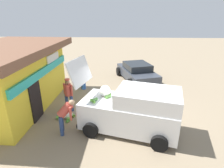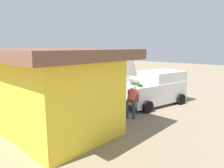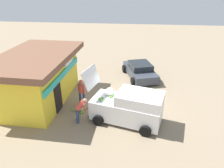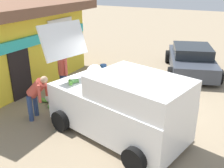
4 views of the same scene
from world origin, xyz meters
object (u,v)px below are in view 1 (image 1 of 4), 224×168
(customer_bending, at_px, (65,114))
(storefront_bar, at_px, (12,76))
(delivery_van, at_px, (132,110))
(unloaded_banana_pile, at_px, (66,115))
(parked_sedan, at_px, (137,72))
(vendor_standing, at_px, (68,93))
(paint_bucket, at_px, (83,86))

(customer_bending, bearing_deg, storefront_bar, 57.12)
(delivery_van, xyz_separation_m, unloaded_banana_pile, (0.74, 2.97, -0.76))
(parked_sedan, bearing_deg, vendor_standing, 141.97)
(delivery_van, distance_m, parked_sedan, 6.28)
(storefront_bar, xyz_separation_m, customer_bending, (-2.07, -3.21, -0.80))
(vendor_standing, xyz_separation_m, customer_bending, (-1.82, -0.37, -0.09))
(parked_sedan, bearing_deg, paint_bucket, 118.56)
(parked_sedan, relative_size, vendor_standing, 2.62)
(delivery_van, bearing_deg, unloaded_banana_pile, 76.02)
(parked_sedan, relative_size, paint_bucket, 10.91)
(delivery_van, bearing_deg, parked_sedan, -6.17)
(parked_sedan, distance_m, customer_bending, 7.35)
(storefront_bar, distance_m, customer_bending, 3.90)
(storefront_bar, xyz_separation_m, parked_sedan, (4.48, -6.53, -1.07))
(storefront_bar, height_order, unloaded_banana_pile, storefront_bar)
(unloaded_banana_pile, bearing_deg, customer_bending, -163.39)
(storefront_bar, distance_m, parked_sedan, 7.99)
(vendor_standing, distance_m, customer_bending, 1.86)
(storefront_bar, bearing_deg, customer_bending, -122.88)
(paint_bucket, bearing_deg, vendor_standing, 177.05)
(delivery_van, height_order, vendor_standing, delivery_van)
(unloaded_banana_pile, height_order, paint_bucket, paint_bucket)
(delivery_van, relative_size, unloaded_banana_pile, 5.29)
(storefront_bar, height_order, delivery_van, storefront_bar)
(vendor_standing, height_order, paint_bucket, vendor_standing)
(storefront_bar, height_order, paint_bucket, storefront_bar)
(parked_sedan, distance_m, unloaded_banana_pile, 6.60)
(customer_bending, distance_m, unloaded_banana_pile, 1.31)
(parked_sedan, xyz_separation_m, unloaded_banana_pile, (-5.49, 3.64, -0.43))
(storefront_bar, relative_size, parked_sedan, 1.61)
(parked_sedan, bearing_deg, storefront_bar, 124.44)
(unloaded_banana_pile, relative_size, paint_bucket, 2.12)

